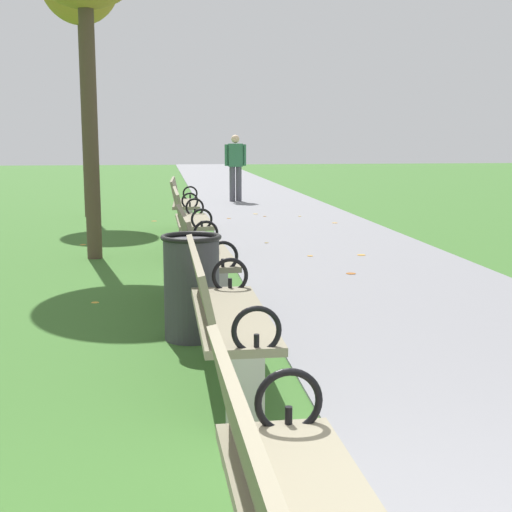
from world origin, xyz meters
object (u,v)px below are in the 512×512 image
Objects in this scene: park_bench_5 at (183,203)px; park_bench_4 at (190,221)px; park_bench_2 at (223,315)px; pedestrian_walking at (235,164)px; trash_bin at (192,287)px; park_bench_3 at (202,255)px.

park_bench_4 is at bearing -90.00° from park_bench_5.
park_bench_5 is (0.00, 2.58, 0.00)m from park_bench_4.
park_bench_2 and park_bench_5 have the same top height.
pedestrian_walking is 12.15m from trash_bin.
park_bench_2 and park_bench_4 have the same top height.
park_bench_5 is 6.58m from trash_bin.
trash_bin is (-0.15, -4.00, -0.06)m from park_bench_4.
park_bench_3 is at bearing 90.00° from park_bench_2.
park_bench_3 is 1.19m from trash_bin.
park_bench_4 is 0.99× the size of pedestrian_walking.
park_bench_2 is 1.91× the size of trash_bin.
trash_bin is (-0.15, 1.20, -0.06)m from park_bench_2.
trash_bin is (-0.15, -1.18, -0.06)m from park_bench_3.
park_bench_2 and park_bench_3 have the same top height.
park_bench_3 is at bearing -90.00° from park_bench_4.
park_bench_3 and park_bench_4 have the same top height.
park_bench_5 is (0.00, 7.77, 0.00)m from park_bench_2.
pedestrian_walking reaches higher than park_bench_5.
park_bench_4 is (-0.00, 2.82, 0.00)m from park_bench_3.
pedestrian_walking reaches higher than park_bench_4.
park_bench_2 is 7.77m from park_bench_5.
park_bench_3 reaches higher than trash_bin.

